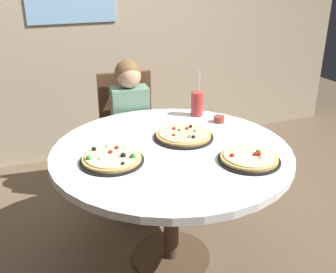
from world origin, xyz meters
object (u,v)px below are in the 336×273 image
at_px(pizza_veggie, 112,159).
at_px(pizza_cheese, 249,158).
at_px(pizza_pepperoni, 184,135).
at_px(sauce_bowl, 219,119).
at_px(chair_wooden, 128,129).
at_px(dining_table, 171,163).
at_px(soda_cup, 197,104).
at_px(diner_child, 133,144).

bearing_deg(pizza_veggie, pizza_cheese, -21.81).
height_order(pizza_pepperoni, sauce_bowl, pizza_pepperoni).
bearing_deg(pizza_pepperoni, chair_wooden, 98.19).
bearing_deg(pizza_pepperoni, dining_table, -139.11).
relative_size(chair_wooden, soda_cup, 3.10).
distance_m(chair_wooden, pizza_cheese, 1.23).
xyz_separation_m(pizza_pepperoni, soda_cup, (0.24, 0.31, 0.06)).
bearing_deg(sauce_bowl, diner_child, 135.16).
bearing_deg(dining_table, pizza_veggie, -174.12).
relative_size(pizza_cheese, pizza_pepperoni, 0.92).
height_order(diner_child, soda_cup, diner_child).
distance_m(chair_wooden, soda_cup, 0.65).
bearing_deg(chair_wooden, diner_child, -96.07).
relative_size(chair_wooden, pizza_veggie, 2.90).
xyz_separation_m(diner_child, soda_cup, (0.37, -0.27, 0.35)).
distance_m(diner_child, soda_cup, 0.58).
distance_m(soda_cup, sauce_bowl, 0.19).
bearing_deg(diner_child, pizza_veggie, -114.72).
distance_m(dining_table, pizza_veggie, 0.36).
bearing_deg(dining_table, pizza_pepperoni, 40.89).
relative_size(pizza_veggie, sauce_bowl, 4.68).
distance_m(dining_table, sauce_bowl, 0.51).
bearing_deg(pizza_pepperoni, diner_child, 102.48).
bearing_deg(pizza_cheese, diner_child, 107.68).
bearing_deg(soda_cup, pizza_pepperoni, -127.30).
height_order(chair_wooden, pizza_veggie, chair_wooden).
relative_size(chair_wooden, pizza_cheese, 2.98).
bearing_deg(pizza_cheese, dining_table, 136.02).
bearing_deg(pizza_cheese, pizza_veggie, 158.19).
bearing_deg(pizza_pepperoni, soda_cup, 52.70).
xyz_separation_m(diner_child, pizza_veggie, (-0.33, -0.73, 0.28)).
relative_size(soda_cup, sauce_bowl, 4.38).
bearing_deg(pizza_veggie, pizza_pepperoni, 16.80).
bearing_deg(pizza_cheese, chair_wooden, 104.18).
relative_size(chair_wooden, diner_child, 0.88).
bearing_deg(soda_cup, sauce_bowl, -66.16).
bearing_deg(pizza_pepperoni, sauce_bowl, 24.81).
height_order(chair_wooden, pizza_pepperoni, chair_wooden).
xyz_separation_m(soda_cup, sauce_bowl, (0.07, -0.17, -0.06)).
distance_m(dining_table, chair_wooden, 0.88).
distance_m(diner_child, pizza_cheese, 1.07).
distance_m(chair_wooden, pizza_pepperoni, 0.81).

